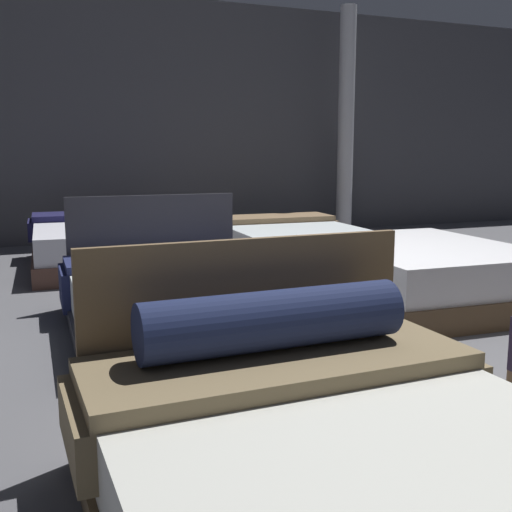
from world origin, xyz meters
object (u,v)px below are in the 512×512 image
at_px(bed_4, 106,244).
at_px(support_pillar, 346,123).
at_px(bed_3, 420,274).
at_px(bed_5, 288,239).
at_px(bed_2, 176,299).
at_px(bed_0, 352,475).

xyz_separation_m(bed_4, support_pillar, (3.98, 1.46, 1.50)).
bearing_deg(bed_3, support_pillar, 70.89).
bearing_deg(bed_5, support_pillar, 44.38).
relative_size(bed_2, bed_5, 1.01).
relative_size(bed_0, bed_5, 1.06).
relative_size(bed_0, bed_4, 0.96).
bearing_deg(support_pillar, bed_3, -111.54).
relative_size(bed_2, bed_3, 0.97).
distance_m(bed_4, support_pillar, 4.49).
bearing_deg(bed_4, support_pillar, 22.97).
xyz_separation_m(bed_3, bed_4, (-2.30, 2.78, -0.00)).
bearing_deg(bed_0, support_pillar, 59.48).
distance_m(bed_2, bed_4, 2.77).
xyz_separation_m(bed_0, bed_4, (0.00, 5.50, 0.01)).
bearing_deg(support_pillar, bed_4, -159.84).
relative_size(bed_0, bed_3, 1.03).
height_order(bed_3, support_pillar, support_pillar).
height_order(bed_2, support_pillar, support_pillar).
bearing_deg(bed_5, bed_4, -179.59).
relative_size(bed_4, bed_5, 1.11).
xyz_separation_m(bed_5, support_pillar, (1.69, 1.53, 1.55)).
distance_m(bed_3, support_pillar, 4.80).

